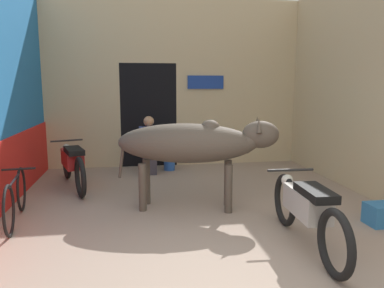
# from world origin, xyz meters

# --- Properties ---
(ground_plane) EXTENTS (30.00, 30.00, 0.00)m
(ground_plane) POSITION_xyz_m (0.00, 0.00, 0.00)
(ground_plane) COLOR gray
(wall_back_with_doorway) EXTENTS (5.57, 0.93, 3.65)m
(wall_back_with_doorway) POSITION_xyz_m (-0.20, 5.45, 1.58)
(wall_back_with_doorway) COLOR #C6B289
(wall_back_with_doorway) RESTS_ON ground_plane
(wall_right_with_door) EXTENTS (0.22, 5.20, 3.65)m
(wall_right_with_door) POSITION_xyz_m (2.87, 2.55, 1.80)
(wall_right_with_door) COLOR #C6B289
(wall_right_with_door) RESTS_ON ground_plane
(cow) EXTENTS (2.36, 1.02, 1.37)m
(cow) POSITION_xyz_m (-0.07, 2.19, 0.96)
(cow) COLOR #4C4238
(cow) RESTS_ON ground_plane
(motorcycle_near) EXTENTS (0.58, 2.02, 0.78)m
(motorcycle_near) POSITION_xyz_m (0.95, 0.66, 0.45)
(motorcycle_near) COLOR black
(motorcycle_near) RESTS_ON ground_plane
(motorcycle_far) EXTENTS (0.80, 2.00, 0.78)m
(motorcycle_far) POSITION_xyz_m (-2.00, 3.64, 0.45)
(motorcycle_far) COLOR black
(motorcycle_far) RESTS_ON ground_plane
(bicycle) EXTENTS (0.44, 1.59, 0.65)m
(bicycle) POSITION_xyz_m (-2.49, 1.99, 0.33)
(bicycle) COLOR black
(bicycle) RESTS_ON ground_plane
(shopkeeper_seated) EXTENTS (0.40, 0.34, 1.17)m
(shopkeeper_seated) POSITION_xyz_m (-0.61, 4.47, 0.62)
(shopkeeper_seated) COLOR #3D3842
(shopkeeper_seated) RESTS_ON ground_plane
(plastic_stool) EXTENTS (0.33, 0.33, 0.43)m
(plastic_stool) POSITION_xyz_m (-0.18, 4.71, 0.23)
(plastic_stool) COLOR #2856B2
(plastic_stool) RESTS_ON ground_plane
(crate) EXTENTS (0.44, 0.32, 0.28)m
(crate) POSITION_xyz_m (2.27, 1.14, 0.14)
(crate) COLOR teal
(crate) RESTS_ON ground_plane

